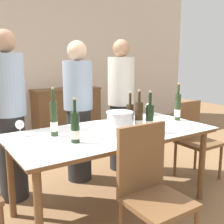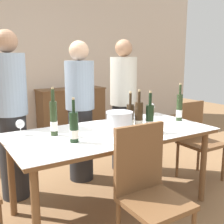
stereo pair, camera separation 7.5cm
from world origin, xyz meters
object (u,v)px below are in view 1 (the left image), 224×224
(wine_bottle_3, at_px, (54,119))
(wine_glass_1, at_px, (131,116))
(dining_table, at_px, (112,138))
(wine_glass_0, at_px, (149,107))
(wine_bottle_1, at_px, (150,119))
(chair_right_end, at_px, (193,135))
(wine_bottle_5, at_px, (75,128))
(person_guest_left, at_px, (78,112))
(person_host, at_px, (10,117))
(wine_bottle_0, at_px, (130,117))
(chair_near_front, at_px, (150,184))
(wine_glass_2, at_px, (20,125))
(wine_bottle_2, at_px, (178,108))
(ice_bucket, at_px, (120,122))
(wine_bottle_4, at_px, (139,118))
(person_guest_right, at_px, (121,106))
(sideboard_cabinet, at_px, (67,111))

(wine_bottle_3, xyz_separation_m, wine_glass_1, (0.78, -0.08, -0.05))
(dining_table, xyz_separation_m, wine_glass_0, (0.75, 0.35, 0.17))
(wine_bottle_1, xyz_separation_m, chair_right_end, (0.96, 0.29, -0.37))
(wine_bottle_1, height_order, chair_right_end, wine_bottle_1)
(wine_bottle_5, relative_size, person_guest_left, 0.22)
(person_host, bearing_deg, chair_right_end, -17.75)
(wine_bottle_0, distance_m, chair_near_front, 0.78)
(wine_bottle_3, bearing_deg, wine_bottle_1, -24.35)
(wine_bottle_3, height_order, person_host, person_host)
(dining_table, relative_size, wine_glass_2, 13.67)
(wine_bottle_5, height_order, wine_glass_0, wine_bottle_5)
(wine_bottle_0, xyz_separation_m, wine_bottle_1, (0.10, -0.16, 0.01))
(wine_glass_0, bearing_deg, wine_bottle_5, -158.07)
(wine_glass_0, bearing_deg, wine_bottle_0, -145.68)
(wine_glass_1, relative_size, wine_glass_2, 1.00)
(chair_near_front, distance_m, person_host, 1.56)
(wine_glass_1, height_order, wine_glass_2, same)
(wine_bottle_5, height_order, wine_glass_1, wine_bottle_5)
(wine_bottle_1, height_order, wine_bottle_2, wine_bottle_2)
(wine_bottle_3, bearing_deg, chair_right_end, -2.02)
(wine_glass_0, distance_m, wine_glass_1, 0.55)
(dining_table, relative_size, wine_bottle_0, 5.19)
(wine_bottle_3, relative_size, chair_near_front, 0.44)
(dining_table, distance_m, ice_bucket, 0.21)
(ice_bucket, bearing_deg, chair_right_end, 9.39)
(wine_glass_1, relative_size, person_host, 0.08)
(dining_table, bearing_deg, wine_bottle_5, -163.79)
(wine_bottle_2, bearing_deg, ice_bucket, -172.84)
(wine_bottle_3, bearing_deg, wine_bottle_4, -24.65)
(person_guest_right, bearing_deg, wine_bottle_5, -140.54)
(wine_glass_2, bearing_deg, dining_table, -23.15)
(chair_right_end, height_order, person_guest_left, person_guest_left)
(ice_bucket, xyz_separation_m, chair_right_end, (1.23, 0.20, -0.35))
(ice_bucket, height_order, wine_bottle_3, wine_bottle_3)
(sideboard_cabinet, xyz_separation_m, person_host, (-1.53, -2.02, 0.43))
(person_host, bearing_deg, wine_bottle_5, -70.43)
(sideboard_cabinet, height_order, chair_near_front, chair_near_front)
(wine_bottle_0, height_order, person_guest_right, person_guest_right)
(dining_table, relative_size, chair_near_front, 1.94)
(dining_table, xyz_separation_m, wine_bottle_3, (-0.50, 0.15, 0.22))
(wine_bottle_0, bearing_deg, wine_glass_2, 158.37)
(wine_bottle_5, bearing_deg, person_host, 109.57)
(wine_bottle_2, distance_m, wine_bottle_3, 1.35)
(sideboard_cabinet, relative_size, wine_bottle_3, 3.02)
(person_guest_left, bearing_deg, wine_bottle_4, -81.13)
(wine_bottle_4, height_order, person_guest_left, person_guest_left)
(wine_bottle_0, xyz_separation_m, wine_bottle_5, (-0.61, -0.08, 0.00))
(chair_right_end, distance_m, person_host, 2.09)
(wine_bottle_3, xyz_separation_m, person_guest_left, (0.54, 0.60, -0.10))
(chair_right_end, bearing_deg, wine_glass_2, 173.30)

